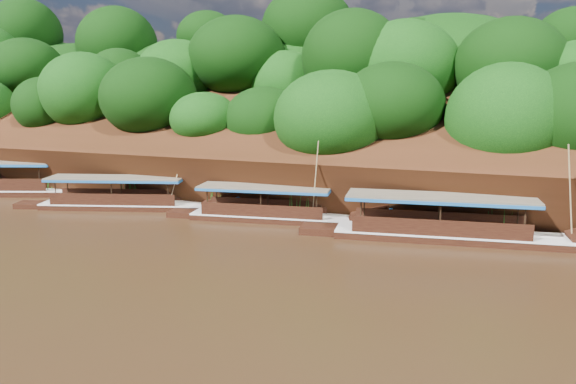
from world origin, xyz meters
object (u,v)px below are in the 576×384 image
boat_1 (285,214)px  boat_0 (469,232)px  boat_2 (138,202)px  boat_3 (14,187)px

boat_1 → boat_0: bearing=-12.4°
boat_1 → boat_2: size_ratio=0.91×
boat_0 → boat_3: 34.15m
boat_2 → boat_3: boat_2 is taller
boat_1 → boat_2: boat_1 is taller
boat_0 → boat_1: bearing=168.2°
boat_0 → boat_3: (-34.13, 1.14, 0.04)m
boat_0 → boat_2: bearing=170.7°
boat_0 → boat_3: boat_0 is taller
boat_0 → boat_2: 22.00m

